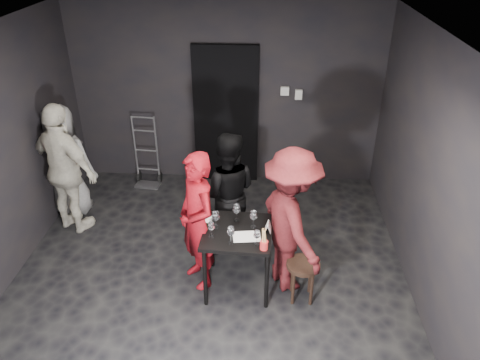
# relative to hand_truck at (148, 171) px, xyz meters

# --- Properties ---
(floor) EXTENTS (4.50, 5.00, 0.02)m
(floor) POSITION_rel_hand_truck_xyz_m (1.20, -2.20, -0.21)
(floor) COLOR black
(floor) RESTS_ON ground
(ceiling) EXTENTS (4.50, 5.00, 0.02)m
(ceiling) POSITION_rel_hand_truck_xyz_m (1.20, -2.20, 2.49)
(ceiling) COLOR silver
(ceiling) RESTS_ON ground
(wall_back) EXTENTS (4.50, 0.04, 2.70)m
(wall_back) POSITION_rel_hand_truck_xyz_m (1.20, 0.30, 1.14)
(wall_back) COLOR black
(wall_back) RESTS_ON ground
(wall_right) EXTENTS (0.04, 5.00, 2.70)m
(wall_right) POSITION_rel_hand_truck_xyz_m (3.45, -2.20, 1.14)
(wall_right) COLOR black
(wall_right) RESTS_ON ground
(doorway) EXTENTS (0.95, 0.10, 2.10)m
(doorway) POSITION_rel_hand_truck_xyz_m (1.20, 0.24, 0.84)
(doorway) COLOR black
(doorway) RESTS_ON ground
(wallbox_upper) EXTENTS (0.12, 0.06, 0.12)m
(wallbox_upper) POSITION_rel_hand_truck_xyz_m (2.05, 0.25, 1.24)
(wallbox_upper) COLOR #B7B7B2
(wallbox_upper) RESTS_ON wall_back
(wallbox_lower) EXTENTS (0.10, 0.06, 0.14)m
(wallbox_lower) POSITION_rel_hand_truck_xyz_m (2.25, 0.25, 1.19)
(wallbox_lower) COLOR #B7B7B2
(wallbox_lower) RESTS_ON wall_back
(hand_truck) EXTENTS (0.37, 0.32, 1.10)m
(hand_truck) POSITION_rel_hand_truck_xyz_m (0.00, 0.00, 0.00)
(hand_truck) COLOR #B2B2B7
(hand_truck) RESTS_ON floor
(tasting_table) EXTENTS (0.72, 0.72, 0.75)m
(tasting_table) POSITION_rel_hand_truck_xyz_m (1.53, -2.22, 0.45)
(tasting_table) COLOR black
(tasting_table) RESTS_ON floor
(stool) EXTENTS (0.36, 0.36, 0.47)m
(stool) POSITION_rel_hand_truck_xyz_m (2.23, -2.38, 0.17)
(stool) COLOR black
(stool) RESTS_ON floor
(server_red) EXTENTS (0.69, 0.74, 1.69)m
(server_red) POSITION_rel_hand_truck_xyz_m (1.09, -2.15, 0.64)
(server_red) COLOR maroon
(server_red) RESTS_ON floor
(woman_black) EXTENTS (0.77, 0.44, 1.57)m
(woman_black) POSITION_rel_hand_truck_xyz_m (1.35, -1.49, 0.58)
(woman_black) COLOR black
(woman_black) RESTS_ON floor
(man_maroon) EXTENTS (1.01, 1.31, 1.84)m
(man_maroon) POSITION_rel_hand_truck_xyz_m (2.08, -2.14, 0.72)
(man_maroon) COLOR #551519
(man_maroon) RESTS_ON floor
(bystander_cream) EXTENTS (1.30, 1.04, 2.01)m
(bystander_cream) POSITION_rel_hand_truck_xyz_m (-0.70, -1.22, 0.80)
(bystander_cream) COLOR silver
(bystander_cream) RESTS_ON floor
(bystander_grey) EXTENTS (0.82, 0.49, 1.60)m
(bystander_grey) POSITION_rel_hand_truck_xyz_m (-0.87, -0.81, 0.59)
(bystander_grey) COLOR gray
(bystander_grey) RESTS_ON floor
(tasting_mat) EXTENTS (0.31, 0.22, 0.00)m
(tasting_mat) POSITION_rel_hand_truck_xyz_m (1.63, -2.32, 0.55)
(tasting_mat) COLOR white
(tasting_mat) RESTS_ON tasting_table
(wine_glass_a) EXTENTS (0.09, 0.09, 0.19)m
(wine_glass_a) POSITION_rel_hand_truck_xyz_m (1.26, -2.34, 0.64)
(wine_glass_a) COLOR white
(wine_glass_a) RESTS_ON tasting_table
(wine_glass_b) EXTENTS (0.09, 0.09, 0.22)m
(wine_glass_b) POSITION_rel_hand_truck_xyz_m (1.30, -2.19, 0.65)
(wine_glass_b) COLOR white
(wine_glass_b) RESTS_ON tasting_table
(wine_glass_c) EXTENTS (0.10, 0.10, 0.22)m
(wine_glass_c) POSITION_rel_hand_truck_xyz_m (1.50, -2.03, 0.65)
(wine_glass_c) COLOR white
(wine_glass_c) RESTS_ON tasting_table
(wine_glass_d) EXTENTS (0.10, 0.10, 0.21)m
(wine_glass_d) POSITION_rel_hand_truck_xyz_m (1.47, -2.43, 0.65)
(wine_glass_d) COLOR white
(wine_glass_d) RESTS_ON tasting_table
(wine_glass_e) EXTENTS (0.07, 0.07, 0.18)m
(wine_glass_e) POSITION_rel_hand_truck_xyz_m (1.73, -2.45, 0.63)
(wine_glass_e) COLOR white
(wine_glass_e) RESTS_ON tasting_table
(wine_glass_f) EXTENTS (0.08, 0.08, 0.21)m
(wine_glass_f) POSITION_rel_hand_truck_xyz_m (1.69, -2.14, 0.65)
(wine_glass_f) COLOR white
(wine_glass_f) RESTS_ON tasting_table
(wine_bottle) EXTENTS (0.08, 0.08, 0.32)m
(wine_bottle) POSITION_rel_hand_truck_xyz_m (1.22, -2.19, 0.67)
(wine_bottle) COLOR black
(wine_bottle) RESTS_ON tasting_table
(breadstick_cup) EXTENTS (0.08, 0.08, 0.25)m
(breadstick_cup) POSITION_rel_hand_truck_xyz_m (1.81, -2.51, 0.66)
(breadstick_cup) COLOR red
(breadstick_cup) RESTS_ON tasting_table
(reserved_card) EXTENTS (0.09, 0.14, 0.10)m
(reserved_card) POSITION_rel_hand_truck_xyz_m (1.83, -2.21, 0.59)
(reserved_card) COLOR white
(reserved_card) RESTS_ON tasting_table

